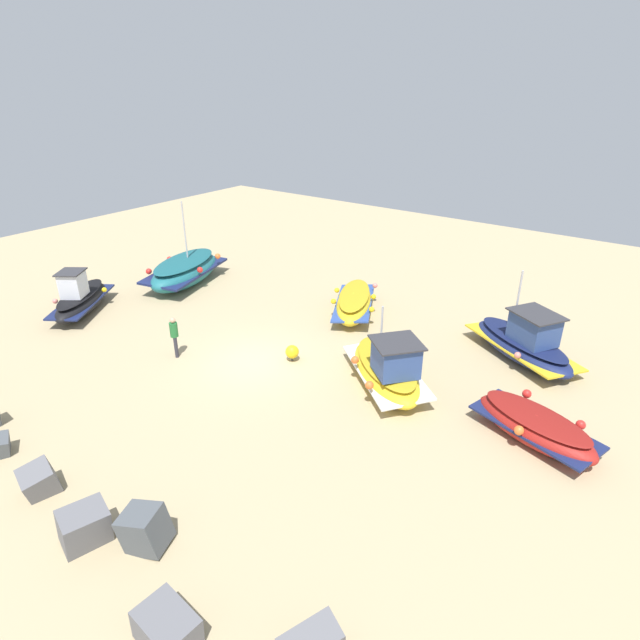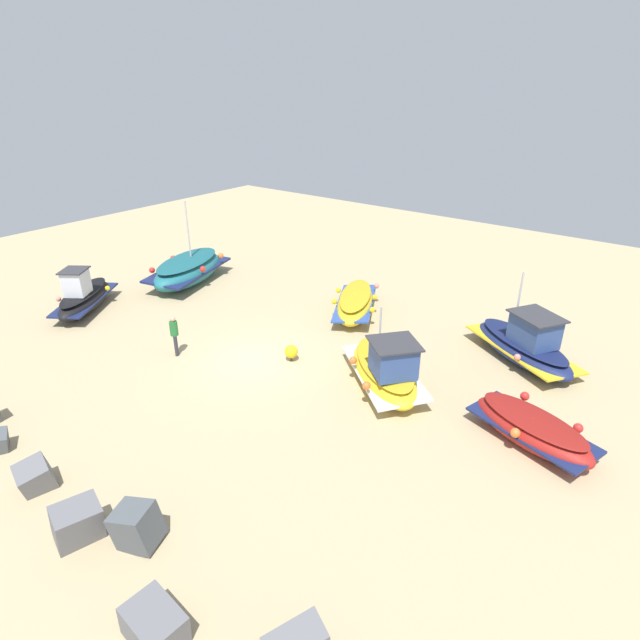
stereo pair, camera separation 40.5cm
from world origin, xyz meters
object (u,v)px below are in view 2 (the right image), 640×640
object	(u,v)px
fishing_boat_1	(532,429)
fishing_boat_5	(188,270)
fishing_boat_3	(84,297)
person_walking	(174,333)
fishing_boat_4	(525,345)
mooring_buoy_0	(291,352)
fishing_boat_0	(385,369)
fishing_boat_2	(355,303)

from	to	relation	value
fishing_boat_1	fishing_boat_5	bearing A→B (deg)	-169.86
fishing_boat_3	person_walking	bearing A→B (deg)	53.57
fishing_boat_3	fishing_boat_5	bearing A→B (deg)	134.31
fishing_boat_4	mooring_buoy_0	bearing A→B (deg)	-111.17
fishing_boat_0	mooring_buoy_0	world-z (taller)	fishing_boat_0
fishing_boat_0	fishing_boat_1	world-z (taller)	fishing_boat_0
fishing_boat_0	fishing_boat_2	bearing A→B (deg)	173.54
fishing_boat_2	mooring_buoy_0	distance (m)	5.35
fishing_boat_1	fishing_boat_2	world-z (taller)	fishing_boat_2
fishing_boat_4	fishing_boat_2	bearing A→B (deg)	-146.54
fishing_boat_1	mooring_buoy_0	world-z (taller)	fishing_boat_1
fishing_boat_0	fishing_boat_4	world-z (taller)	fishing_boat_4
fishing_boat_3	fishing_boat_2	bearing A→B (deg)	90.76
fishing_boat_3	fishing_boat_4	xyz separation A→B (m)	(-18.39, -7.92, 0.01)
fishing_boat_3	fishing_boat_4	distance (m)	20.02
fishing_boat_5	fishing_boat_3	bearing A→B (deg)	-28.04
fishing_boat_4	person_walking	bearing A→B (deg)	-113.16
fishing_boat_4	fishing_boat_5	xyz separation A→B (m)	(17.36, 2.42, 0.06)
fishing_boat_5	mooring_buoy_0	world-z (taller)	fishing_boat_5
fishing_boat_1	person_walking	world-z (taller)	person_walking
fishing_boat_4	person_walking	size ratio (longest dim) A/B	3.08
mooring_buoy_0	fishing_boat_1	bearing A→B (deg)	-176.50
fishing_boat_0	person_walking	distance (m)	8.53
fishing_boat_2	mooring_buoy_0	xyz separation A→B (m)	(-0.53, 5.32, -0.16)
fishing_boat_1	fishing_boat_5	distance (m)	19.41
fishing_boat_3	fishing_boat_1	bearing A→B (deg)	62.96
fishing_boat_1	fishing_boat_2	distance (m)	10.81
fishing_boat_4	fishing_boat_3	bearing A→B (deg)	-125.39
fishing_boat_2	person_walking	distance (m)	8.54
fishing_boat_3	fishing_boat_4	bearing A→B (deg)	78.20
fishing_boat_2	fishing_boat_4	bearing A→B (deg)	64.57
fishing_boat_5	person_walking	bearing A→B (deg)	29.41
fishing_boat_0	fishing_boat_4	distance (m)	6.03
fishing_boat_3	fishing_boat_5	world-z (taller)	fishing_boat_5
fishing_boat_1	mooring_buoy_0	xyz separation A→B (m)	(9.17, 0.56, -0.11)
fishing_boat_3	fishing_boat_5	xyz separation A→B (m)	(-1.03, -5.50, 0.07)
fishing_boat_5	mooring_buoy_0	distance (m)	10.55
fishing_boat_0	fishing_boat_5	distance (m)	14.21
fishing_boat_3	mooring_buoy_0	distance (m)	11.32
person_walking	mooring_buoy_0	xyz separation A→B (m)	(-4.01, -2.47, -0.58)
fishing_boat_0	mooring_buoy_0	bearing A→B (deg)	-130.93
fishing_boat_5	fishing_boat_2	bearing A→B (deg)	85.15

